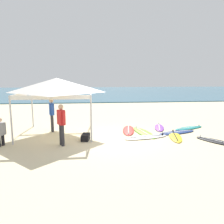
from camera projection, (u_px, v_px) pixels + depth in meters
ground_plane at (114, 138)px, 9.86m from camera, size 80.00×80.00×0.00m
sea at (96, 92)px, 40.87m from camera, size 80.00×36.00×0.10m
canopy_tent at (57, 85)px, 10.33m from camera, size 3.40×3.40×2.75m
surfboard_purple at (159, 127)px, 11.81m from camera, size 0.97×1.87×0.19m
surfboard_yellow at (175, 136)px, 10.03m from camera, size 1.02×2.06×0.19m
surfboard_teal at (189, 128)px, 11.71m from camera, size 2.01×1.23×0.19m
surfboard_white at (146, 137)px, 9.90m from camera, size 2.18×1.00×0.19m
surfboard_red at (128, 130)px, 11.21m from camera, size 0.95×2.21×0.19m
surfboard_black at (218, 142)px, 9.20m from camera, size 1.54×1.96×0.19m
surfboard_lime at (144, 132)px, 10.75m from camera, size 1.02×2.35×0.19m
surfboard_navy at (177, 132)px, 10.76m from camera, size 2.19×1.16×0.19m
person_blue at (52, 113)px, 10.90m from camera, size 0.32×0.53×1.71m
person_red at (61, 122)px, 8.66m from camera, size 0.37×0.48×1.71m
person_grey at (0, 130)px, 8.63m from camera, size 0.37×0.49×1.20m
gear_bag_near_tent at (86, 137)px, 9.51m from camera, size 0.42×0.64×0.28m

